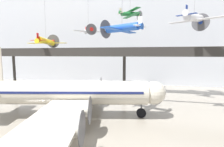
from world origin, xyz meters
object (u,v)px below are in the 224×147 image
at_px(suspended_plane_blue_trainer, 122,28).
at_px(suspended_plane_white_twin, 194,18).
at_px(suspended_plane_silver_racer, 88,30).
at_px(suspended_plane_green_biplane, 130,14).
at_px(airliner_silver_main, 68,93).
at_px(suspended_plane_yellow_lowwing, 46,41).

relative_size(suspended_plane_blue_trainer, suspended_plane_white_twin, 1.23).
bearing_deg(suspended_plane_blue_trainer, suspended_plane_silver_racer, -35.88).
distance_m(suspended_plane_green_biplane, suspended_plane_white_twin, 13.32).
relative_size(airliner_silver_main, suspended_plane_blue_trainer, 2.70).
xyz_separation_m(suspended_plane_green_biplane, suspended_plane_white_twin, (12.49, -4.04, -2.25)).
xyz_separation_m(airliner_silver_main, suspended_plane_yellow_lowwing, (-14.80, 17.60, 8.40)).
bearing_deg(airliner_silver_main, suspended_plane_silver_racer, 90.58).
xyz_separation_m(airliner_silver_main, suspended_plane_green_biplane, (5.91, 18.85, 14.28)).
height_order(suspended_plane_yellow_lowwing, suspended_plane_silver_racer, suspended_plane_silver_racer).
xyz_separation_m(suspended_plane_white_twin, suspended_plane_yellow_lowwing, (-33.20, 2.78, -3.63)).
bearing_deg(suspended_plane_white_twin, suspended_plane_yellow_lowwing, 116.56).
height_order(airliner_silver_main, suspended_plane_yellow_lowwing, suspended_plane_yellow_lowwing).
xyz_separation_m(suspended_plane_white_twin, suspended_plane_silver_racer, (-23.13, 5.70, -0.85)).
bearing_deg(suspended_plane_green_biplane, suspended_plane_silver_racer, 136.01).
relative_size(airliner_silver_main, suspended_plane_yellow_lowwing, 2.58).
bearing_deg(airliner_silver_main, suspended_plane_white_twin, 26.43).
height_order(airliner_silver_main, suspended_plane_green_biplane, suspended_plane_green_biplane).
bearing_deg(suspended_plane_blue_trainer, suspended_plane_yellow_lowwing, -13.65).
bearing_deg(suspended_plane_blue_trainer, suspended_plane_green_biplane, -64.96).
distance_m(suspended_plane_blue_trainer, suspended_plane_green_biplane, 17.49).
bearing_deg(suspended_plane_green_biplane, suspended_plane_yellow_lowwing, 148.37).
height_order(suspended_plane_white_twin, suspended_plane_silver_racer, suspended_plane_white_twin).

